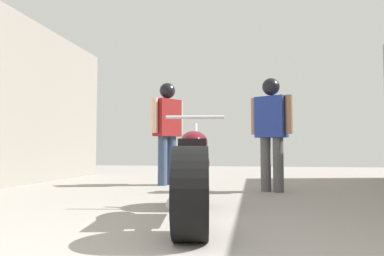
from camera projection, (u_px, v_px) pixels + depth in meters
The scene contains 4 objects.
ground_plane at pixel (211, 200), 4.34m from camera, with size 17.57×17.57×0.00m, color gray.
motorcycle_maroon_cruiser at pixel (193, 174), 3.08m from camera, with size 0.65×2.06×0.96m.
mechanic_in_blue at pixel (167, 123), 6.23m from camera, with size 0.48×0.63×1.76m.
mechanic_with_helmet at pixel (271, 123), 5.24m from camera, with size 0.62×0.40×1.64m.
Camera 1 is at (0.51, -0.70, 0.60)m, focal length 33.89 mm.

